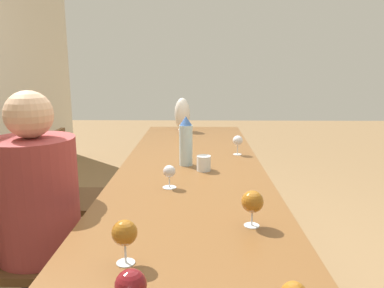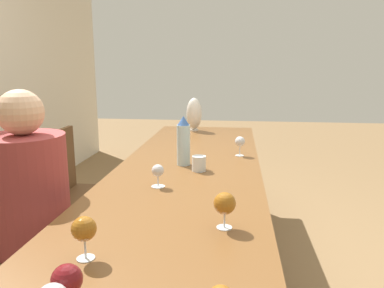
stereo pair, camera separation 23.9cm
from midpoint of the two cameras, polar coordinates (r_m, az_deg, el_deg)
name	(u,v)px [view 1 (the left image)]	position (r m, az deg, el deg)	size (l,w,h in m)	color
ground_plane	(191,287)	(2.47, -3.08, -20.99)	(14.00, 14.00, 0.00)	olive
dining_table	(191,181)	(2.17, -3.29, -5.75)	(3.09, 0.85, 0.74)	brown
water_bottle	(186,142)	(2.25, -3.99, 0.34)	(0.08, 0.08, 0.30)	#ADCCD6
water_tumbler	(204,163)	(2.14, -1.39, -2.99)	(0.08, 0.08, 0.09)	silver
vase	(182,114)	(3.43, -3.50, 4.58)	(0.14, 0.14, 0.30)	silver
wine_glass_0	(252,202)	(1.41, 4.39, -8.90)	(0.08, 0.08, 0.14)	silver
wine_glass_1	(169,172)	(1.86, -7.19, -4.36)	(0.07, 0.07, 0.12)	silver
wine_glass_2	(125,233)	(1.20, -16.05, -13.09)	(0.08, 0.08, 0.14)	silver
wine_glass_4	(238,141)	(2.52, 4.30, 0.43)	(0.07, 0.07, 0.13)	silver
wine_glass_5	(131,286)	(0.97, -16.81, -20.25)	(0.08, 0.08, 0.13)	silver
chair_near	(26,247)	(2.03, -27.16, -13.89)	(0.44, 0.44, 0.92)	brown
chair_far	(76,194)	(2.65, -19.74, -7.24)	(0.44, 0.44, 0.92)	brown
person_near	(42,216)	(1.93, -25.36, -10.02)	(0.38, 0.38, 1.24)	#2D2D38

